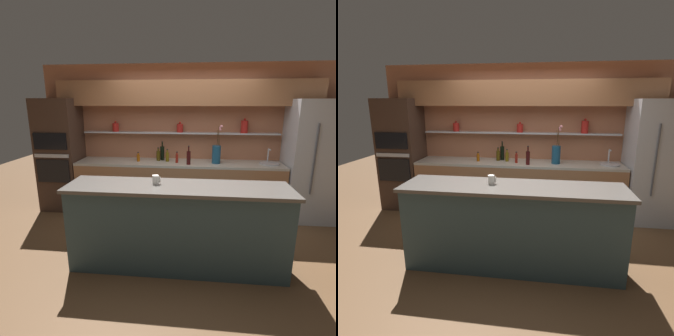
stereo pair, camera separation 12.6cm
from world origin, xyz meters
TOP-DOWN VIEW (x-y plane):
  - ground_plane at (0.00, 0.00)m, footprint 12.00×12.00m
  - back_wall_unit at (-0.00, 1.53)m, footprint 5.20×0.44m
  - back_counter_unit at (-0.10, 1.24)m, footprint 3.58×0.62m
  - island_counter at (0.00, -0.41)m, footprint 2.56×0.61m
  - refrigerator at (2.15, 1.20)m, footprint 0.89×0.73m
  - oven_tower at (-2.25, 1.24)m, footprint 0.69×0.64m
  - flower_vase at (0.56, 1.21)m, footprint 0.16×0.15m
  - sink_fixture at (1.45, 1.25)m, footprint 0.33×0.33m
  - bottle_sauce_0 at (-0.12, 1.18)m, footprint 0.05×0.05m
  - bottle_sauce_1 at (-0.81, 1.22)m, footprint 0.05×0.05m
  - bottle_oil_2 at (-0.30, 1.28)m, footprint 0.06×0.06m
  - bottle_wine_3 at (-0.40, 1.40)m, footprint 0.08×0.08m
  - bottle_oil_4 at (-0.46, 1.33)m, footprint 0.07×0.07m
  - bottle_wine_5 at (0.08, 1.07)m, footprint 0.07×0.07m
  - coffee_mug at (-0.26, -0.36)m, footprint 0.10×0.08m

SIDE VIEW (x-z plane):
  - ground_plane at x=0.00m, z-range 0.00..0.00m
  - back_counter_unit at x=-0.10m, z-range 0.00..0.92m
  - island_counter at x=0.00m, z-range 0.00..1.02m
  - sink_fixture at x=1.45m, z-range 0.82..1.07m
  - bottle_sauce_1 at x=-0.81m, z-range 0.91..1.07m
  - refrigerator at x=2.15m, z-range 0.00..1.99m
  - oven_tower at x=-2.25m, z-range 0.00..2.01m
  - bottle_sauce_0 at x=-0.12m, z-range 0.91..1.10m
  - bottle_oil_2 at x=-0.30m, z-range 0.90..1.12m
  - bottle_oil_4 at x=-0.46m, z-range 0.89..1.13m
  - bottle_wine_5 at x=0.08m, z-range 0.88..1.20m
  - bottle_wine_3 at x=-0.40m, z-range 0.88..1.22m
  - coffee_mug at x=-0.26m, z-range 1.02..1.12m
  - flower_vase at x=0.56m, z-range 0.76..1.42m
  - back_wall_unit at x=0.00m, z-range 0.25..2.85m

